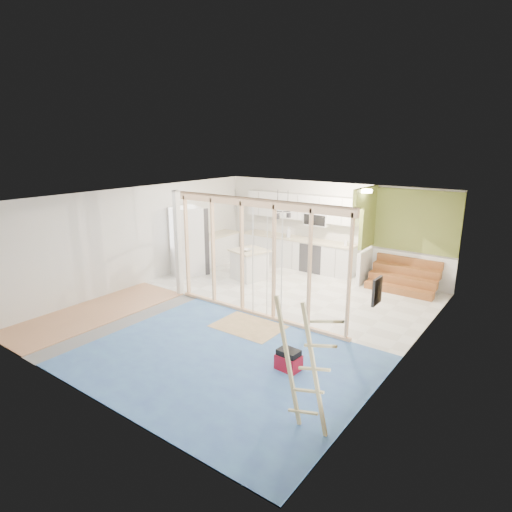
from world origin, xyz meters
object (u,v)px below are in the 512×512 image
Objects in this scene: toolbox at (289,360)px; island at (249,265)px; fridge at (186,242)px; ladder at (304,367)px.

island is at bearing 139.03° from toolbox.
fridge is at bearing -142.31° from island.
island is 4.95m from toolbox.
toolbox is (5.19, -2.81, -0.80)m from fridge.
ladder is at bearing -46.45° from toolbox.
ladder reaches higher than island.
toolbox is at bearing -3.95° from fridge.
ladder is at bearing -8.44° from fridge.
ladder is (6.14, -3.97, -0.06)m from fridge.
fridge reaches higher than island.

